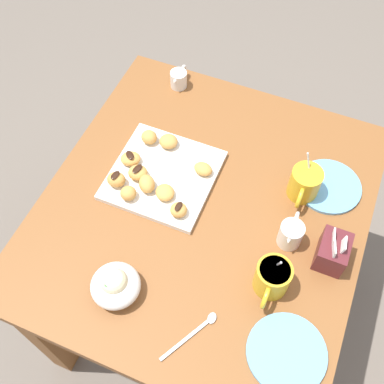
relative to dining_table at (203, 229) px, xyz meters
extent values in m
plane|color=#665B51|center=(0.00, 0.00, -0.57)|extent=(8.00, 8.00, 0.00)
cube|color=brown|center=(0.00, 0.00, 0.11)|extent=(0.92, 0.84, 0.04)
cube|color=brown|center=(-0.40, -0.36, -0.24)|extent=(0.07, 0.07, 0.67)
cube|color=brown|center=(0.40, -0.36, -0.24)|extent=(0.07, 0.07, 0.67)
cube|color=brown|center=(-0.40, 0.36, -0.24)|extent=(0.07, 0.07, 0.67)
cube|color=silver|center=(-0.05, -0.14, 0.14)|extent=(0.28, 0.28, 0.02)
cylinder|color=gold|center=(-0.14, 0.23, 0.18)|extent=(0.08, 0.08, 0.09)
torus|color=gold|center=(-0.09, 0.23, 0.18)|extent=(0.06, 0.01, 0.06)
cylinder|color=black|center=(-0.14, 0.23, 0.22)|extent=(0.07, 0.07, 0.01)
cylinder|color=silver|center=(-0.16, 0.23, 0.21)|extent=(0.02, 0.04, 0.12)
cylinder|color=gold|center=(0.14, 0.23, 0.18)|extent=(0.08, 0.08, 0.09)
torus|color=gold|center=(0.19, 0.23, 0.18)|extent=(0.06, 0.01, 0.06)
cylinder|color=black|center=(0.14, 0.23, 0.22)|extent=(0.07, 0.07, 0.01)
cylinder|color=silver|center=(0.13, 0.23, 0.21)|extent=(0.04, 0.02, 0.12)
cylinder|color=silver|center=(0.01, 0.24, 0.17)|extent=(0.06, 0.06, 0.07)
cone|color=silver|center=(0.04, 0.24, 0.19)|extent=(0.02, 0.02, 0.02)
torus|color=silver|center=(-0.03, 0.24, 0.17)|extent=(0.05, 0.01, 0.05)
cylinder|color=white|center=(0.01, 0.24, 0.20)|extent=(0.05, 0.05, 0.01)
cube|color=#561E23|center=(0.02, 0.34, 0.17)|extent=(0.09, 0.07, 0.08)
cube|color=white|center=(0.02, 0.36, 0.22)|extent=(0.04, 0.01, 0.03)
cube|color=white|center=(0.04, 0.34, 0.22)|extent=(0.04, 0.01, 0.03)
cube|color=white|center=(0.01, 0.33, 0.22)|extent=(0.04, 0.01, 0.03)
ellipsoid|color=silver|center=(0.30, -0.10, 0.16)|extent=(0.12, 0.12, 0.07)
sphere|color=#F4E5B2|center=(0.30, -0.10, 0.19)|extent=(0.07, 0.07, 0.07)
ellipsoid|color=green|center=(0.31, -0.10, 0.21)|extent=(0.03, 0.03, 0.01)
cylinder|color=silver|center=(-0.38, -0.24, 0.16)|extent=(0.05, 0.05, 0.05)
cone|color=silver|center=(-0.36, -0.24, 0.18)|extent=(0.02, 0.02, 0.02)
torus|color=silver|center=(-0.42, -0.24, 0.16)|extent=(0.04, 0.01, 0.04)
cylinder|color=black|center=(-0.38, -0.24, 0.18)|extent=(0.04, 0.04, 0.01)
cylinder|color=#66A8DB|center=(0.28, 0.31, 0.14)|extent=(0.18, 0.18, 0.01)
cylinder|color=#66A8DB|center=(-0.19, 0.29, 0.14)|extent=(0.18, 0.18, 0.01)
cube|color=silver|center=(0.34, 0.09, 0.13)|extent=(0.14, 0.08, 0.00)
ellipsoid|color=silver|center=(0.27, 0.13, 0.13)|extent=(0.03, 0.02, 0.01)
ellipsoid|color=#D19347|center=(0.01, -0.16, 0.17)|extent=(0.07, 0.07, 0.04)
ellipsoid|color=#D19347|center=(-0.01, -0.20, 0.16)|extent=(0.06, 0.06, 0.03)
ellipsoid|color=black|center=(-0.01, -0.20, 0.18)|extent=(0.04, 0.03, 0.00)
ellipsoid|color=#D19347|center=(0.03, -0.24, 0.17)|extent=(0.05, 0.06, 0.04)
ellipsoid|color=black|center=(0.03, -0.24, 0.19)|extent=(0.03, 0.02, 0.00)
ellipsoid|color=#D19347|center=(0.02, -0.10, 0.16)|extent=(0.07, 0.07, 0.03)
ellipsoid|color=#D19347|center=(0.05, -0.05, 0.16)|extent=(0.04, 0.05, 0.03)
ellipsoid|color=black|center=(0.05, -0.05, 0.18)|extent=(0.03, 0.02, 0.00)
ellipsoid|color=#D19347|center=(-0.09, -0.04, 0.16)|extent=(0.05, 0.06, 0.03)
ellipsoid|color=#D19347|center=(-0.05, -0.24, 0.16)|extent=(0.07, 0.07, 0.03)
ellipsoid|color=black|center=(-0.05, -0.24, 0.18)|extent=(0.04, 0.04, 0.00)
ellipsoid|color=#D19347|center=(-0.13, -0.22, 0.16)|extent=(0.06, 0.06, 0.04)
ellipsoid|color=#D19347|center=(-0.14, -0.17, 0.16)|extent=(0.06, 0.06, 0.03)
ellipsoid|color=#D19347|center=(0.06, -0.19, 0.16)|extent=(0.05, 0.05, 0.04)
camera|label=1|loc=(0.60, 0.21, 1.20)|focal=43.84mm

